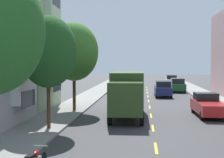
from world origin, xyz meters
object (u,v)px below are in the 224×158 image
at_px(parked_pickup_champagne, 122,82).
at_px(moving_navy_sedan, 163,89).
at_px(parked_pickup_red, 208,105).
at_px(parked_suv_forest, 178,85).
at_px(parked_sedan_burgundy, 123,80).
at_px(parked_wagon_sky, 116,87).
at_px(street_tree_third, 74,52).
at_px(street_tree_second, 48,52).
at_px(delivery_box_truck, 127,92).
at_px(parked_suv_white, 171,80).

height_order(parked_pickup_champagne, moving_navy_sedan, moving_navy_sedan).
height_order(parked_pickup_red, parked_suv_forest, parked_suv_forest).
distance_m(parked_pickup_red, parked_sedan_burgundy, 38.77).
relative_size(parked_wagon_sky, parked_suv_forest, 0.98).
height_order(street_tree_third, parked_sedan_burgundy, street_tree_third).
height_order(parked_wagon_sky, parked_sedan_burgundy, parked_wagon_sky).
bearing_deg(parked_sedan_burgundy, parked_pickup_red, -76.70).
height_order(street_tree_third, parked_pickup_champagne, street_tree_third).
bearing_deg(parked_wagon_sky, parked_suv_forest, 11.61).
distance_m(parked_pickup_red, parked_wagon_sky, 21.46).
height_order(street_tree_third, parked_suv_forest, street_tree_third).
xyz_separation_m(street_tree_second, parked_suv_forest, (10.66, 27.82, -3.84)).
height_order(parked_pickup_red, parked_sedan_burgundy, parked_pickup_red).
xyz_separation_m(delivery_box_truck, parked_wagon_sky, (-2.55, 20.72, -1.14)).
distance_m(parked_wagon_sky, parked_pickup_champagne, 11.38).
bearing_deg(moving_navy_sedan, parked_suv_white, 82.22).
bearing_deg(parked_suv_white, delivery_box_truck, -100.13).
relative_size(parked_pickup_red, moving_navy_sedan, 1.11).
relative_size(street_tree_second, moving_navy_sedan, 1.44).
distance_m(parked_suv_forest, moving_navy_sedan, 7.32).
bearing_deg(parked_wagon_sky, delivery_box_truck, -83.00).
relative_size(street_tree_third, moving_navy_sedan, 1.54).
bearing_deg(parked_suv_forest, street_tree_second, -110.97).
height_order(street_tree_second, delivery_box_truck, street_tree_second).
bearing_deg(parked_wagon_sky, parked_sedan_burgundy, 90.39).
bearing_deg(street_tree_second, street_tree_third, 90.00).
height_order(street_tree_second, parked_suv_forest, street_tree_second).
distance_m(delivery_box_truck, moving_navy_sedan, 16.03).
xyz_separation_m(delivery_box_truck, parked_suv_white, (6.26, 35.05, -0.95)).
xyz_separation_m(parked_suv_white, parked_sedan_burgundy, (-8.93, 3.81, -0.24)).
distance_m(parked_sedan_burgundy, moving_navy_sedan, 24.11).
distance_m(parked_suv_white, parked_suv_forest, 12.56).
bearing_deg(street_tree_third, parked_suv_forest, 62.08).
distance_m(parked_suv_white, parked_pickup_champagne, 9.18).
xyz_separation_m(delivery_box_truck, parked_suv_forest, (6.06, 22.49, -0.95)).
bearing_deg(moving_navy_sedan, parked_sedan_burgundy, 105.08).
height_order(parked_pickup_red, parked_wagon_sky, parked_pickup_red).
relative_size(parked_wagon_sky, moving_navy_sedan, 0.98).
bearing_deg(parked_sedan_burgundy, moving_navy_sedan, -74.92).
distance_m(parked_wagon_sky, parked_suv_forest, 8.79).
relative_size(street_tree_third, parked_wagon_sky, 1.56).
bearing_deg(street_tree_third, street_tree_second, -90.00).
height_order(delivery_box_truck, parked_pickup_red, delivery_box_truck).
bearing_deg(street_tree_third, delivery_box_truck, -27.27).
distance_m(parked_suv_forest, parked_pickup_champagne, 12.83).
relative_size(street_tree_third, parked_pickup_red, 1.38).
bearing_deg(street_tree_second, delivery_box_truck, 49.22).
distance_m(street_tree_second, street_tree_third, 7.70).
xyz_separation_m(delivery_box_truck, moving_navy_sedan, (3.60, 15.59, -0.95)).
xyz_separation_m(parked_pickup_red, moving_navy_sedan, (-2.65, 14.45, 0.16)).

